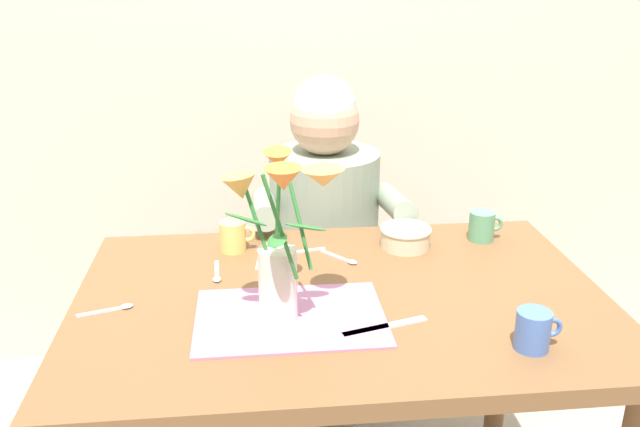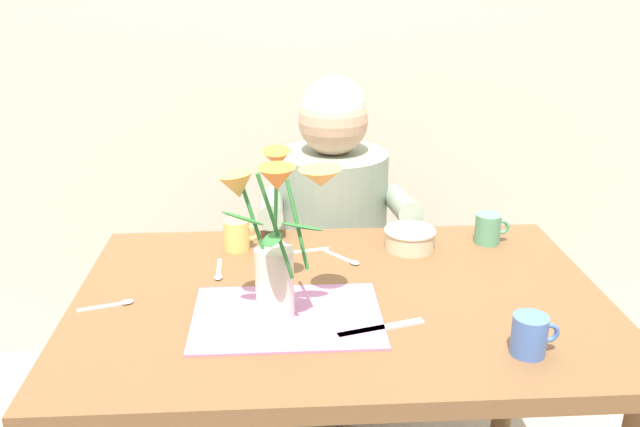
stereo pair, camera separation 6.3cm
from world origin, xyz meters
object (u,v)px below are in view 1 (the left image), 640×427
at_px(ceramic_bowl, 405,236).
at_px(flower_vase, 280,236).
at_px(ceramic_mug, 233,236).
at_px(dinner_knife, 385,327).
at_px(coffee_cup, 482,226).
at_px(tea_cup, 534,330).
at_px(seated_person, 324,254).

bearing_deg(ceramic_bowl, flower_vase, -134.79).
bearing_deg(ceramic_mug, dinner_knife, -53.60).
bearing_deg(ceramic_bowl, ceramic_mug, 176.93).
height_order(coffee_cup, ceramic_mug, same).
height_order(flower_vase, ceramic_bowl, flower_vase).
height_order(dinner_knife, tea_cup, tea_cup).
bearing_deg(dinner_knife, ceramic_mug, 110.66).
distance_m(seated_person, dinner_knife, 0.79).
height_order(flower_vase, dinner_knife, flower_vase).
bearing_deg(ceramic_mug, ceramic_bowl, -3.07).
bearing_deg(ceramic_mug, coffee_cup, 0.20).
relative_size(coffee_cup, ceramic_mug, 1.00).
height_order(tea_cup, ceramic_mug, same).
bearing_deg(tea_cup, seated_person, 109.48).
height_order(ceramic_bowl, tea_cup, tea_cup).
height_order(dinner_knife, ceramic_mug, ceramic_mug).
distance_m(flower_vase, ceramic_bowl, 0.51).
distance_m(ceramic_bowl, dinner_knife, 0.43).
distance_m(coffee_cup, tea_cup, 0.54).
relative_size(coffee_cup, tea_cup, 1.00).
bearing_deg(tea_cup, dinner_knife, 158.64).
relative_size(tea_cup, ceramic_mug, 1.00).
height_order(ceramic_bowl, coffee_cup, coffee_cup).
xyz_separation_m(coffee_cup, tea_cup, (-0.08, -0.54, 0.00)).
xyz_separation_m(seated_person, tea_cup, (0.31, -0.88, 0.22)).
height_order(ceramic_bowl, dinner_knife, ceramic_bowl).
xyz_separation_m(flower_vase, dinner_knife, (0.21, -0.06, -0.19)).
relative_size(flower_vase, dinner_knife, 1.94).
bearing_deg(seated_person, tea_cup, -67.52).
distance_m(dinner_knife, ceramic_mug, 0.53).
distance_m(flower_vase, dinner_knife, 0.29).
bearing_deg(tea_cup, ceramic_bowl, 104.95).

